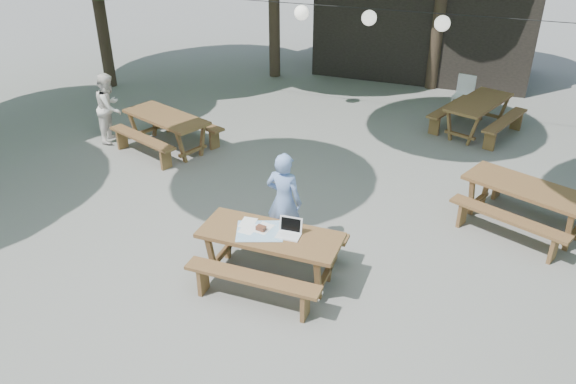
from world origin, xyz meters
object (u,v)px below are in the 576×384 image
(second_person, at_px, (110,108))
(woman, at_px, (284,201))
(picnic_table_nw, at_px, (167,132))
(main_picnic_table, at_px, (271,255))
(plastic_chair, at_px, (462,102))

(second_person, bearing_deg, woman, -131.16)
(picnic_table_nw, bearing_deg, second_person, -158.55)
(picnic_table_nw, bearing_deg, woman, -14.46)
(woman, xyz_separation_m, second_person, (-5.05, 2.54, -0.04))
(picnic_table_nw, relative_size, second_person, 1.54)
(main_picnic_table, relative_size, second_person, 1.32)
(second_person, height_order, plastic_chair, second_person)
(main_picnic_table, xyz_separation_m, picnic_table_nw, (-3.78, 3.41, 0.00))
(main_picnic_table, height_order, plastic_chair, plastic_chair)
(second_person, xyz_separation_m, plastic_chair, (7.06, 4.55, -0.50))
(picnic_table_nw, xyz_separation_m, second_person, (-1.39, -0.02, 0.37))
(main_picnic_table, distance_m, second_person, 6.19)
(main_picnic_table, xyz_separation_m, plastic_chair, (1.89, 7.94, -0.13))
(main_picnic_table, distance_m, plastic_chair, 8.16)
(woman, xyz_separation_m, plastic_chair, (2.01, 7.09, -0.54))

